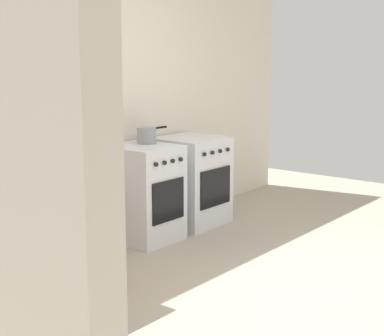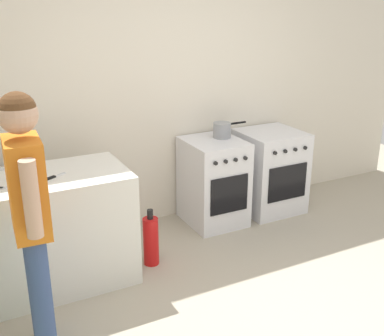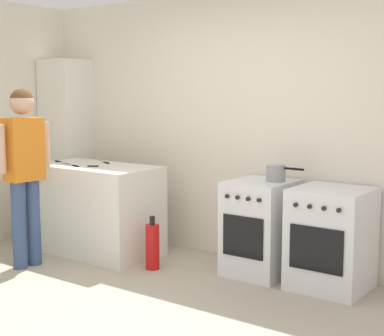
{
  "view_description": "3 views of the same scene",
  "coord_description": "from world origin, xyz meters",
  "px_view_note": "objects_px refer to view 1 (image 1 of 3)",
  "views": [
    {
      "loc": [
        -3.32,
        -1.94,
        1.61
      ],
      "look_at": [
        0.2,
        0.9,
        0.75
      ],
      "focal_mm": 55.0,
      "sensor_mm": 36.0,
      "label": 1
    },
    {
      "loc": [
        -1.85,
        -2.25,
        2.15
      ],
      "look_at": [
        -0.22,
        0.93,
        0.87
      ],
      "focal_mm": 45.0,
      "sensor_mm": 36.0,
      "label": 2
    },
    {
      "loc": [
        2.91,
        -2.96,
        1.66
      ],
      "look_at": [
        0.22,
        0.71,
        1.05
      ],
      "focal_mm": 55.0,
      "sensor_mm": 36.0,
      "label": 3
    }
  ],
  "objects_px": {
    "oven_left": "(142,193)",
    "pot": "(147,135)",
    "fire_extinguisher": "(108,251)",
    "person": "(44,179)",
    "oven_right": "(190,180)",
    "knife_paring": "(13,174)"
  },
  "relations": [
    {
      "from": "knife_paring",
      "to": "person",
      "type": "distance_m",
      "value": 0.72
    },
    {
      "from": "oven_right",
      "to": "pot",
      "type": "relative_size",
      "value": 2.41
    },
    {
      "from": "fire_extinguisher",
      "to": "oven_right",
      "type": "bearing_deg",
      "value": 17.17
    },
    {
      "from": "knife_paring",
      "to": "person",
      "type": "relative_size",
      "value": 0.12
    },
    {
      "from": "pot",
      "to": "person",
      "type": "height_order",
      "value": "person"
    },
    {
      "from": "oven_left",
      "to": "pot",
      "type": "bearing_deg",
      "value": 23.29
    },
    {
      "from": "knife_paring",
      "to": "pot",
      "type": "bearing_deg",
      "value": 16.13
    },
    {
      "from": "oven_left",
      "to": "knife_paring",
      "type": "height_order",
      "value": "knife_paring"
    },
    {
      "from": "oven_left",
      "to": "fire_extinguisher",
      "type": "relative_size",
      "value": 1.7
    },
    {
      "from": "oven_left",
      "to": "person",
      "type": "distance_m",
      "value": 2.26
    },
    {
      "from": "oven_left",
      "to": "pot",
      "type": "distance_m",
      "value": 0.52
    },
    {
      "from": "oven_left",
      "to": "pot",
      "type": "height_order",
      "value": "pot"
    },
    {
      "from": "person",
      "to": "knife_paring",
      "type": "bearing_deg",
      "value": 68.29
    },
    {
      "from": "pot",
      "to": "knife_paring",
      "type": "distance_m",
      "value": 1.81
    },
    {
      "from": "person",
      "to": "fire_extinguisher",
      "type": "xyz_separation_m",
      "value": [
        1.01,
        0.63,
        -0.79
      ]
    },
    {
      "from": "pot",
      "to": "person",
      "type": "xyz_separation_m",
      "value": [
        -2.0,
        -1.16,
        0.08
      ]
    },
    {
      "from": "oven_right",
      "to": "fire_extinguisher",
      "type": "distance_m",
      "value": 1.63
    },
    {
      "from": "fire_extinguisher",
      "to": "pot",
      "type": "bearing_deg",
      "value": 28.14
    },
    {
      "from": "oven_right",
      "to": "pot",
      "type": "distance_m",
      "value": 0.75
    },
    {
      "from": "person",
      "to": "pot",
      "type": "bearing_deg",
      "value": 30.23
    },
    {
      "from": "person",
      "to": "fire_extinguisher",
      "type": "distance_m",
      "value": 1.43
    },
    {
      "from": "oven_left",
      "to": "knife_paring",
      "type": "xyz_separation_m",
      "value": [
        -1.61,
        -0.45,
        0.48
      ]
    }
  ]
}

